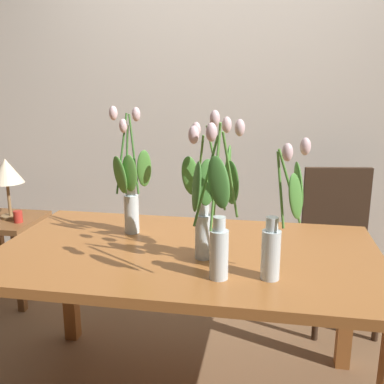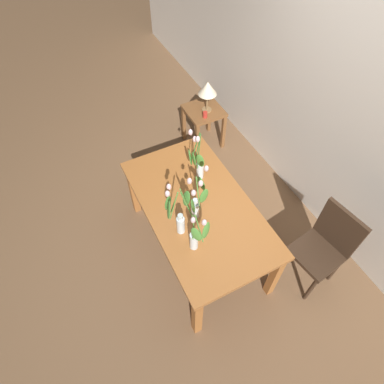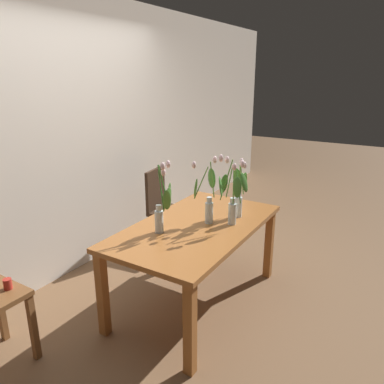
{
  "view_description": "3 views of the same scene",
  "coord_description": "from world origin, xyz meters",
  "views": [
    {
      "loc": [
        0.32,
        -1.68,
        1.42
      ],
      "look_at": [
        0.04,
        -0.07,
        1.01
      ],
      "focal_mm": 40.72,
      "sensor_mm": 36.0,
      "label": 1
    },
    {
      "loc": [
        1.49,
        -0.82,
        3.11
      ],
      "look_at": [
        0.03,
        -0.07,
        1.01
      ],
      "focal_mm": 30.75,
      "sensor_mm": 36.0,
      "label": 2
    },
    {
      "loc": [
        -2.46,
        -1.45,
        1.94
      ],
      "look_at": [
        0.03,
        0.07,
        1.0
      ],
      "focal_mm": 34.49,
      "sensor_mm": 36.0,
      "label": 3
    }
  ],
  "objects": [
    {
      "name": "ground_plane",
      "position": [
        0.0,
        0.0,
        0.0
      ],
      "size": [
        18.0,
        18.0,
        0.0
      ],
      "primitive_type": "plane",
      "color": "brown"
    },
    {
      "name": "room_wall_rear",
      "position": [
        0.0,
        1.42,
        1.35
      ],
      "size": [
        9.0,
        0.1,
        2.7
      ],
      "primitive_type": "cube",
      "color": "silver",
      "rests_on": "ground"
    },
    {
      "name": "dining_table",
      "position": [
        0.0,
        0.0,
        0.65
      ],
      "size": [
        1.6,
        0.9,
        0.74
      ],
      "color": "#A3602D",
      "rests_on": "ground"
    },
    {
      "name": "tulip_vase_0",
      "position": [
        0.09,
        -0.05,
        0.93
      ],
      "size": [
        0.22,
        0.17,
        0.56
      ],
      "color": "silver",
      "rests_on": "dining_table"
    },
    {
      "name": "tulip_vase_1",
      "position": [
        -0.28,
        0.14,
        0.95
      ],
      "size": [
        0.18,
        0.16,
        0.59
      ],
      "color": "silver",
      "rests_on": "dining_table"
    },
    {
      "name": "tulip_vase_2",
      "position": [
        0.15,
        -0.24,
        0.98
      ],
      "size": [
        0.18,
        0.27,
        0.59
      ],
      "color": "silver",
      "rests_on": "dining_table"
    },
    {
      "name": "tulip_vase_3",
      "position": [
        0.37,
        -0.21,
        0.92
      ],
      "size": [
        0.15,
        0.17,
        0.5
      ],
      "color": "silver",
      "rests_on": "dining_table"
    },
    {
      "name": "dining_chair",
      "position": [
        0.76,
        0.88,
        0.52
      ],
      "size": [
        0.45,
        0.45,
        0.93
      ],
      "color": "#382619",
      "rests_on": "ground"
    },
    {
      "name": "pillar_candle",
      "position": [
        -1.24,
        0.75,
        0.59
      ],
      "size": [
        0.06,
        0.06,
        0.07
      ],
      "primitive_type": "cylinder",
      "color": "#B72D23",
      "rests_on": "side_table"
    }
  ]
}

